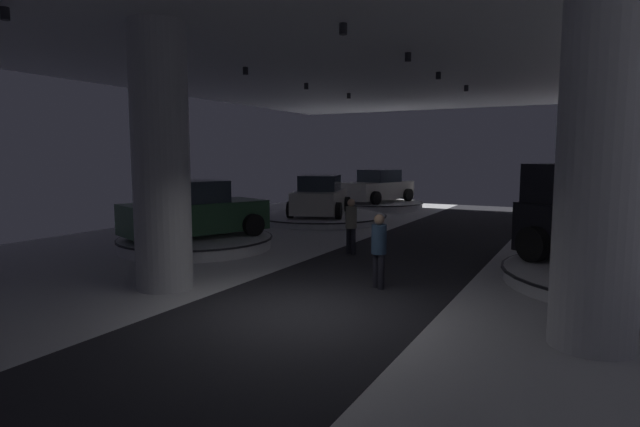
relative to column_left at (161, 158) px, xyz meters
name	(u,v)px	position (x,y,z in m)	size (l,w,h in m)	color
ground	(301,315)	(3.47, -0.21, -2.77)	(24.00, 44.00, 0.06)	silver
column_left	(161,158)	(0.00, 0.00, 0.00)	(1.18, 1.18, 5.50)	#ADADB2
column_right	(601,159)	(8.05, 0.43, 0.00)	(1.20, 1.20, 5.50)	silver
display_platform_far_left	(320,217)	(-2.37, 11.59, -2.60)	(5.73, 5.73, 0.27)	silver
display_car_far_left	(320,197)	(-2.36, 11.56, -1.71)	(3.19, 4.55, 1.71)	silver
display_platform_mid_left	(196,242)	(-2.58, 3.90, -2.55)	(4.63, 4.63, 0.36)	silver
display_car_mid_left	(194,212)	(-2.59, 3.87, -1.62)	(3.38, 4.57, 1.71)	#2D5638
pickup_truck_mid_right	(630,228)	(8.75, 4.95, -1.50)	(5.48, 4.89, 2.30)	black
display_platform_deep_left	(377,205)	(-2.09, 17.59, -2.54)	(4.84, 4.84, 0.37)	silver
display_car_deep_left	(378,187)	(-2.08, 17.62, -1.61)	(3.11, 4.53, 1.71)	silver
visitor_walking_near	(351,223)	(1.96, 5.28, -1.84)	(0.32, 0.32, 1.59)	black
visitor_walking_far	(379,246)	(4.07, 2.06, -1.84)	(0.32, 0.32, 1.59)	black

